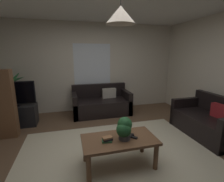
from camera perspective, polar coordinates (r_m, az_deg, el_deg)
name	(u,v)px	position (r m, az deg, el deg)	size (l,w,h in m)	color
floor	(116,154)	(3.04, 1.56, -21.18)	(5.07, 4.91, 0.02)	brown
rug	(120,160)	(2.88, 2.79, -23.09)	(3.29, 2.70, 0.01)	beige
wall_back	(93,68)	(4.96, -6.58, 8.10)	(5.19, 0.06, 2.57)	beige
window_pane	(92,64)	(4.92, -6.89, 9.26)	(1.09, 0.01, 1.18)	white
couch_under_window	(101,104)	(4.70, -3.73, -4.64)	(1.60, 0.80, 0.82)	black
couch_right_side	(208,122)	(4.06, 30.52, -9.38)	(0.80, 1.39, 0.82)	black
coffee_table	(119,143)	(2.59, 2.55, -17.65)	(1.11, 0.58, 0.45)	brown
book_on_table_0	(107,141)	(2.47, -1.84, -16.97)	(0.14, 0.10, 0.03)	#387247
book_on_table_1	(108,139)	(2.45, -1.52, -16.51)	(0.13, 0.09, 0.03)	black
book_on_table_2	(107,138)	(2.44, -1.67, -15.97)	(0.14, 0.08, 0.02)	#99663F
remote_on_table_0	(132,137)	(2.59, 7.06, -15.64)	(0.05, 0.16, 0.02)	black
remote_on_table_1	(129,135)	(2.64, 5.84, -14.96)	(0.05, 0.16, 0.02)	black
potted_plant_on_table	(124,128)	(2.47, 4.31, -12.78)	(0.25, 0.26, 0.33)	#4C4C51
tv_stand	(16,116)	(4.54, -30.40, -7.48)	(0.90, 0.44, 0.50)	black
tv	(13,94)	(4.37, -31.29, -0.80)	(0.94, 0.16, 0.58)	black
potted_palm_corner	(12,97)	(4.87, -31.65, -1.94)	(0.69, 0.88, 1.36)	#4C4C51
pendant_lamp	(121,15)	(2.28, 3.05, 25.04)	(0.39, 0.39, 0.50)	black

